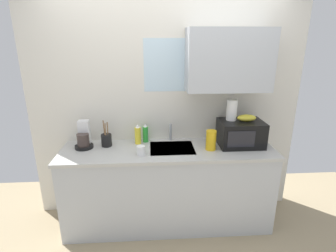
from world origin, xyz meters
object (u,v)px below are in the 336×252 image
object	(u,v)px
microwave	(241,133)
banana_bunch	(247,118)
mug_white	(141,151)
utensil_crock	(106,140)
cereal_canister	(211,140)
paper_towel_roll	(232,110)
dish_soap_bottle_yellow	(138,135)
dish_soap_bottle_green	(145,133)
coffee_maker	(84,138)

from	to	relation	value
microwave	banana_bunch	bearing A→B (deg)	1.77
banana_bunch	mug_white	xyz separation A→B (m)	(-1.11, -0.19, -0.26)
microwave	utensil_crock	bearing A→B (deg)	177.14
cereal_canister	utensil_crock	size ratio (longest dim) A/B	0.72
banana_bunch	paper_towel_roll	bearing A→B (deg)	161.57
microwave	dish_soap_bottle_yellow	world-z (taller)	microwave
dish_soap_bottle_green	cereal_canister	xyz separation A→B (m)	(0.68, -0.27, 0.00)
mug_white	banana_bunch	bearing A→B (deg)	9.75
coffee_maker	utensil_crock	bearing A→B (deg)	2.86
microwave	paper_towel_roll	distance (m)	0.27
banana_bunch	coffee_maker	bearing A→B (deg)	178.05
dish_soap_bottle_green	utensil_crock	xyz separation A→B (m)	(-0.41, -0.10, -0.03)
banana_bunch	utensil_crock	xyz separation A→B (m)	(-1.48, 0.07, -0.23)
microwave	coffee_maker	bearing A→B (deg)	177.93
microwave	cereal_canister	bearing A→B (deg)	-163.83
microwave	mug_white	world-z (taller)	microwave
dish_soap_bottle_yellow	dish_soap_bottle_green	bearing A→B (deg)	31.16
dish_soap_bottle_yellow	mug_white	distance (m)	0.31
microwave	utensil_crock	size ratio (longest dim) A/B	1.61
banana_bunch	mug_white	size ratio (longest dim) A/B	2.11
dish_soap_bottle_green	paper_towel_roll	bearing A→B (deg)	-7.20
banana_bunch	mug_white	bearing A→B (deg)	-170.25
paper_towel_roll	utensil_crock	xyz separation A→B (m)	(-1.33, 0.02, -0.31)
microwave	dish_soap_bottle_green	xyz separation A→B (m)	(-1.01, 0.17, -0.04)
banana_bunch	utensil_crock	size ratio (longest dim) A/B	0.70
coffee_maker	mug_white	distance (m)	0.66
microwave	banana_bunch	xyz separation A→B (m)	(0.05, 0.00, 0.17)
paper_towel_roll	cereal_canister	bearing A→B (deg)	-147.99
microwave	paper_towel_roll	xyz separation A→B (m)	(-0.10, 0.05, 0.24)
dish_soap_bottle_green	cereal_canister	size ratio (longest dim) A/B	1.02
cereal_canister	mug_white	bearing A→B (deg)	-172.83
banana_bunch	mug_white	world-z (taller)	banana_bunch
banana_bunch	dish_soap_bottle_green	xyz separation A→B (m)	(-1.07, 0.17, -0.21)
banana_bunch	cereal_canister	bearing A→B (deg)	-165.62
banana_bunch	cereal_canister	size ratio (longest dim) A/B	0.97
coffee_maker	cereal_canister	world-z (taller)	coffee_maker
paper_towel_roll	utensil_crock	size ratio (longest dim) A/B	0.77
microwave	dish_soap_bottle_green	world-z (taller)	microwave
dish_soap_bottle_yellow	microwave	bearing A→B (deg)	-6.12
microwave	mug_white	xyz separation A→B (m)	(-1.05, -0.19, -0.09)
microwave	utensil_crock	xyz separation A→B (m)	(-1.43, 0.07, -0.06)
dish_soap_bottle_green	dish_soap_bottle_yellow	bearing A→B (deg)	-148.84
microwave	paper_towel_roll	world-z (taller)	paper_towel_roll
coffee_maker	utensil_crock	distance (m)	0.23
mug_white	utensil_crock	size ratio (longest dim) A/B	0.33
microwave	coffee_maker	distance (m)	1.66
paper_towel_roll	dish_soap_bottle_yellow	world-z (taller)	paper_towel_roll
coffee_maker	cereal_canister	bearing A→B (deg)	-6.85
microwave	banana_bunch	distance (m)	0.18
mug_white	dish_soap_bottle_yellow	bearing A→B (deg)	97.81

